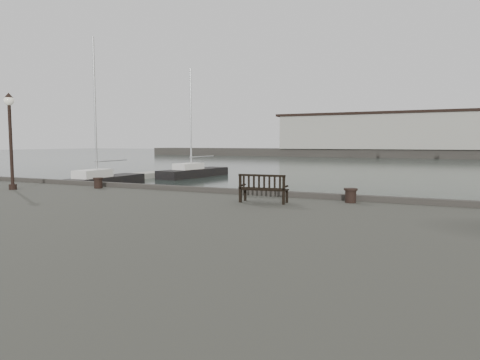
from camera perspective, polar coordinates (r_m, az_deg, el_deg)
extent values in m
plane|color=black|center=(15.70, 0.91, -7.52)|extent=(400.00, 400.00, 0.00)
cube|color=#98968D|center=(35.76, -22.18, -0.46)|extent=(2.00, 24.00, 0.50)
cube|color=#383530|center=(106.16, 22.09, 3.29)|extent=(140.00, 8.00, 2.00)
cube|color=#98968D|center=(106.95, 17.87, 6.11)|extent=(46.00, 9.00, 8.00)
cube|color=black|center=(107.14, 17.93, 8.40)|extent=(48.00, 9.50, 0.60)
cube|color=black|center=(13.16, 3.18, -1.26)|extent=(1.52, 0.63, 0.04)
cube|color=black|center=(12.93, 2.89, -0.38)|extent=(1.48, 0.18, 0.45)
cube|color=black|center=(13.19, 3.18, -2.14)|extent=(1.42, 0.55, 0.41)
cylinder|color=black|center=(18.29, -18.39, -0.37)|extent=(0.51, 0.51, 0.43)
cylinder|color=black|center=(13.58, 14.53, -2.01)|extent=(0.47, 0.47, 0.44)
cylinder|color=black|center=(19.04, -28.22, 3.92)|extent=(0.13, 0.13, 3.37)
cylinder|color=black|center=(19.12, -28.03, -0.81)|extent=(0.29, 0.29, 0.21)
sphere|color=silver|center=(19.11, -28.44, 9.29)|extent=(0.38, 0.38, 0.38)
cone|color=black|center=(19.13, -28.47, 9.92)|extent=(0.32, 0.32, 0.19)
cube|color=black|center=(34.63, -18.04, -0.75)|extent=(2.71, 8.82, 1.40)
cube|color=silver|center=(34.55, -18.08, 0.90)|extent=(1.59, 3.13, 0.60)
cylinder|color=#B2B5B7|center=(34.58, -18.30, 9.05)|extent=(0.16, 0.16, 10.43)
cube|color=black|center=(43.39, -6.14, 0.57)|extent=(3.31, 9.12, 1.40)
cube|color=silver|center=(43.32, -6.15, 1.89)|extent=(1.89, 3.27, 0.60)
cylinder|color=#B2B5B7|center=(43.33, -6.21, 8.04)|extent=(0.16, 0.16, 9.91)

